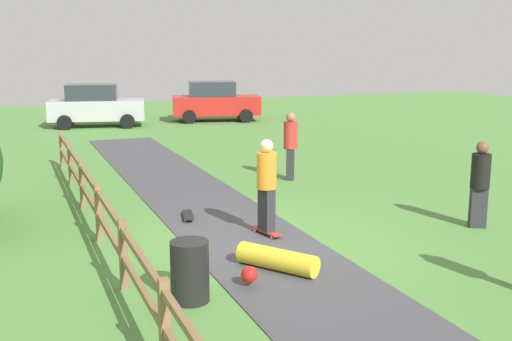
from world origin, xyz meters
name	(u,v)px	position (x,y,z in m)	size (l,w,h in m)	color
ground_plane	(252,244)	(0.00, 0.00, 0.00)	(60.00, 60.00, 0.00)	#568E42
asphalt_path	(252,243)	(0.00, 0.00, 0.01)	(2.40, 28.00, 0.02)	#47474C
wooden_fence	(109,224)	(-2.60, 0.00, 0.67)	(0.12, 18.12, 1.10)	olive
trash_bin	(190,271)	(-1.80, -2.09, 0.45)	(0.56, 0.56, 0.90)	black
skater_riding	(267,182)	(0.45, 0.36, 1.07)	(0.45, 0.82, 1.87)	#B23326
skater_fallen	(275,261)	(-0.20, -1.51, 0.20)	(1.35, 1.36, 0.36)	yellow
skateboard_loose	(188,215)	(-0.65, 2.06, 0.09)	(0.36, 0.82, 0.08)	black
bystander_black	(480,180)	(4.64, -0.73, 0.97)	(0.51, 0.51, 1.76)	#2D2D33
bystander_red	(290,142)	(3.06, 4.81, 1.04)	(0.52, 0.52, 1.86)	#2D2D33
parked_car_silver	(96,106)	(-0.28, 18.35, 0.96)	(4.47, 2.68, 1.92)	#B7B7BC
parked_car_red	(215,101)	(5.39, 18.35, 0.96)	(4.48, 2.72, 1.92)	red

